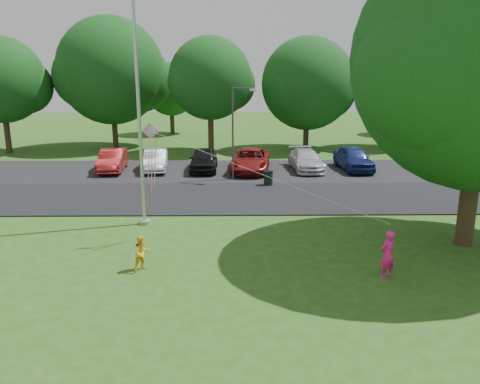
{
  "coord_description": "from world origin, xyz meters",
  "views": [
    {
      "loc": [
        0.19,
        -13.42,
        6.08
      ],
      "look_at": [
        0.42,
        4.0,
        1.6
      ],
      "focal_mm": 35.0,
      "sensor_mm": 36.0,
      "label": 1
    }
  ],
  "objects_px": {
    "trash_can": "(268,179)",
    "woman": "(387,254)",
    "child_yellow": "(142,253)",
    "flagpole": "(139,122)",
    "street_lamp": "(236,125)",
    "kite": "(157,145)"
  },
  "relations": [
    {
      "from": "woman",
      "to": "kite",
      "type": "relative_size",
      "value": 0.19
    },
    {
      "from": "flagpole",
      "to": "child_yellow",
      "type": "distance_m",
      "value": 5.94
    },
    {
      "from": "trash_can",
      "to": "woman",
      "type": "height_order",
      "value": "woman"
    },
    {
      "from": "flagpole",
      "to": "kite",
      "type": "distance_m",
      "value": 2.48
    },
    {
      "from": "trash_can",
      "to": "kite",
      "type": "height_order",
      "value": "kite"
    },
    {
      "from": "street_lamp",
      "to": "trash_can",
      "type": "relative_size",
      "value": 6.44
    },
    {
      "from": "child_yellow",
      "to": "kite",
      "type": "xyz_separation_m",
      "value": [
        0.23,
        2.48,
        3.02
      ]
    },
    {
      "from": "street_lamp",
      "to": "kite",
      "type": "xyz_separation_m",
      "value": [
        -2.81,
        -10.11,
        0.38
      ]
    },
    {
      "from": "street_lamp",
      "to": "child_yellow",
      "type": "relative_size",
      "value": 4.66
    },
    {
      "from": "flagpole",
      "to": "child_yellow",
      "type": "xyz_separation_m",
      "value": [
        0.79,
        -4.66,
        -3.59
      ]
    },
    {
      "from": "trash_can",
      "to": "woman",
      "type": "relative_size",
      "value": 0.55
    },
    {
      "from": "flagpole",
      "to": "woman",
      "type": "relative_size",
      "value": 6.63
    },
    {
      "from": "flagpole",
      "to": "kite",
      "type": "height_order",
      "value": "flagpole"
    },
    {
      "from": "flagpole",
      "to": "child_yellow",
      "type": "bearing_deg",
      "value": -80.38
    },
    {
      "from": "trash_can",
      "to": "kite",
      "type": "bearing_deg",
      "value": -117.55
    },
    {
      "from": "woman",
      "to": "child_yellow",
      "type": "bearing_deg",
      "value": -34.32
    },
    {
      "from": "street_lamp",
      "to": "child_yellow",
      "type": "bearing_deg",
      "value": -81.55
    },
    {
      "from": "street_lamp",
      "to": "woman",
      "type": "distance_m",
      "value": 14.19
    },
    {
      "from": "kite",
      "to": "trash_can",
      "type": "bearing_deg",
      "value": 60.25
    },
    {
      "from": "child_yellow",
      "to": "trash_can",
      "type": "bearing_deg",
      "value": 28.09
    },
    {
      "from": "street_lamp",
      "to": "trash_can",
      "type": "xyz_separation_m",
      "value": [
        1.74,
        -1.38,
        -2.8
      ]
    },
    {
      "from": "flagpole",
      "to": "street_lamp",
      "type": "bearing_deg",
      "value": 64.18
    }
  ]
}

